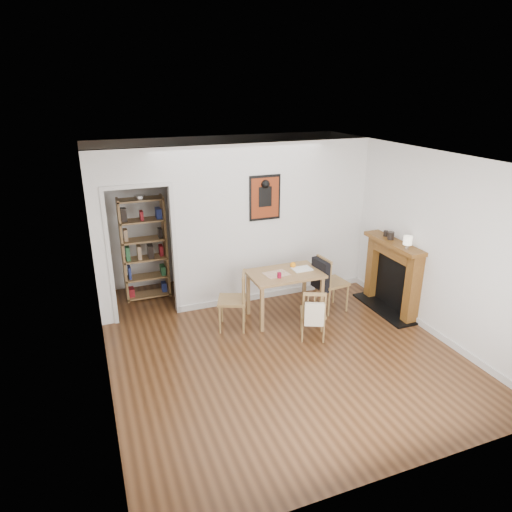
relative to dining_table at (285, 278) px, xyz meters
name	(u,v)px	position (x,y,z in m)	size (l,w,h in m)	color
ground	(273,341)	(-0.44, -0.61, -0.66)	(5.20, 5.20, 0.00)	brown
room_shell	(247,227)	(-0.34, 0.74, 0.64)	(5.20, 5.20, 5.20)	silver
dining_table	(285,278)	(0.00, 0.00, 0.00)	(1.10, 0.70, 0.75)	olive
chair_left	(232,301)	(-0.86, -0.03, -0.22)	(0.58, 0.58, 0.89)	olive
chair_right	(331,282)	(0.80, -0.04, -0.18)	(0.57, 0.51, 0.93)	olive
chair_front	(313,313)	(0.12, -0.71, -0.27)	(0.51, 0.54, 0.78)	olive
bookshelf	(144,249)	(-1.87, 1.52, 0.20)	(0.73, 0.29, 1.74)	olive
fireplace	(393,273)	(1.72, -0.36, -0.04)	(0.45, 1.25, 1.16)	brown
red_glass	(279,275)	(-0.16, -0.15, 0.13)	(0.06, 0.06, 0.08)	maroon
orange_fruit	(293,265)	(0.20, 0.14, 0.13)	(0.09, 0.09, 0.09)	orange
placemat	(276,274)	(-0.14, 0.00, 0.09)	(0.36, 0.27, 0.00)	beige
notebook	(302,269)	(0.30, 0.02, 0.10)	(0.29, 0.21, 0.01)	white
mantel_lamp	(408,241)	(1.62, -0.72, 0.62)	(0.13, 0.13, 0.20)	silver
ceramic_jar_a	(391,236)	(1.67, -0.26, 0.56)	(0.10, 0.10, 0.12)	black
ceramic_jar_b	(386,233)	(1.70, -0.09, 0.54)	(0.07, 0.07, 0.09)	black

